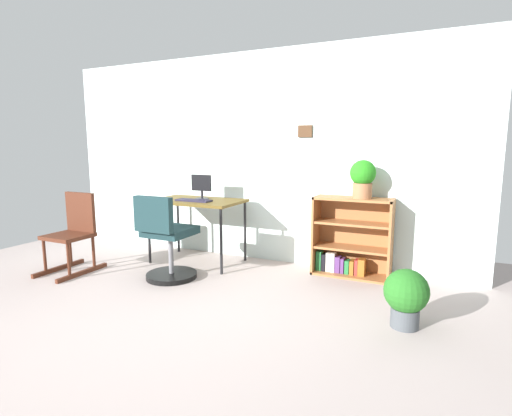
{
  "coord_description": "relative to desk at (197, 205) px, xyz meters",
  "views": [
    {
      "loc": [
        2.08,
        -2.11,
        1.35
      ],
      "look_at": [
        0.45,
        1.37,
        0.74
      ],
      "focal_mm": 27.64,
      "sensor_mm": 36.0,
      "label": 1
    }
  ],
  "objects": [
    {
      "name": "monitor",
      "position": [
        0.03,
        0.06,
        0.21
      ],
      "size": [
        0.26,
        0.16,
        0.29
      ],
      "color": "#262628",
      "rests_on": "desk"
    },
    {
      "name": "bookshelf_low",
      "position": [
        1.72,
        0.29,
        -0.31
      ],
      "size": [
        0.8,
        0.3,
        0.83
      ],
      "color": "#A06337",
      "rests_on": "ground_plane"
    },
    {
      "name": "rocking_chair",
      "position": [
        -1.03,
        -0.85,
        -0.25
      ],
      "size": [
        0.42,
        0.64,
        0.85
      ],
      "color": "#4C2315",
      "rests_on": "ground_plane"
    },
    {
      "name": "keyboard",
      "position": [
        0.03,
        -0.12,
        0.07
      ],
      "size": [
        0.41,
        0.15,
        0.02
      ],
      "primitive_type": "cube",
      "color": "#211D32",
      "rests_on": "desk"
    },
    {
      "name": "potted_plant_floor",
      "position": [
        2.35,
        -0.77,
        -0.43
      ],
      "size": [
        0.33,
        0.33,
        0.45
      ],
      "color": "#474C51",
      "rests_on": "ground_plane"
    },
    {
      "name": "wall_back",
      "position": [
        0.44,
        0.48,
        0.53
      ],
      "size": [
        5.2,
        0.12,
        2.42
      ],
      "color": "silver",
      "rests_on": "ground_plane"
    },
    {
      "name": "potted_plant_on_shelf",
      "position": [
        1.82,
        0.23,
        0.36
      ],
      "size": [
        0.26,
        0.26,
        0.39
      ],
      "color": "#9E6642",
      "rests_on": "bookshelf_low"
    },
    {
      "name": "office_chair",
      "position": [
        0.07,
        -0.66,
        -0.3
      ],
      "size": [
        0.52,
        0.55,
        0.88
      ],
      "color": "black",
      "rests_on": "ground_plane"
    },
    {
      "name": "ground_plane",
      "position": [
        0.44,
        -1.67,
        -0.68
      ],
      "size": [
        6.24,
        6.24,
        0.0
      ],
      "primitive_type": "plane",
      "color": "#B09E9A"
    },
    {
      "name": "desk",
      "position": [
        0.0,
        0.0,
        0.0
      ],
      "size": [
        1.04,
        0.64,
        0.74
      ],
      "color": "brown",
      "rests_on": "ground_plane"
    }
  ]
}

